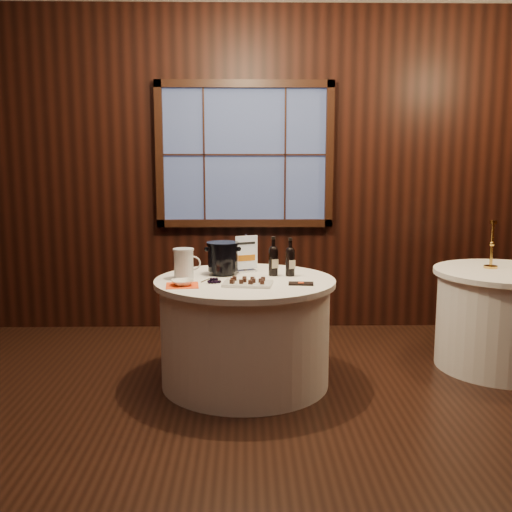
{
  "coord_description": "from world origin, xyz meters",
  "views": [
    {
      "loc": [
        0.0,
        -3.15,
        1.61
      ],
      "look_at": [
        0.08,
        0.9,
        0.95
      ],
      "focal_mm": 42.0,
      "sensor_mm": 36.0,
      "label": 1
    }
  ],
  "objects_px": {
    "cracker_bowl": "(182,282)",
    "brass_candlestick": "(492,251)",
    "main_table": "(245,331)",
    "port_bottle_left": "(273,259)",
    "grape_bunch": "(214,281)",
    "sign_stand": "(246,259)",
    "glass_pitcher": "(184,263)",
    "port_bottle_right": "(290,259)",
    "side_table": "(503,319)",
    "chocolate_box": "(301,284)",
    "chocolate_plate": "(248,282)",
    "ice_bucket": "(223,257)"
  },
  "relations": [
    {
      "from": "cracker_bowl",
      "to": "brass_candlestick",
      "type": "relative_size",
      "value": 0.4
    },
    {
      "from": "main_table",
      "to": "port_bottle_left",
      "type": "distance_m",
      "value": 0.56
    },
    {
      "from": "grape_bunch",
      "to": "sign_stand",
      "type": "bearing_deg",
      "value": 61.75
    },
    {
      "from": "grape_bunch",
      "to": "glass_pitcher",
      "type": "distance_m",
      "value": 0.29
    },
    {
      "from": "port_bottle_right",
      "to": "glass_pitcher",
      "type": "relative_size",
      "value": 1.3
    },
    {
      "from": "cracker_bowl",
      "to": "port_bottle_left",
      "type": "bearing_deg",
      "value": 28.8
    },
    {
      "from": "glass_pitcher",
      "to": "cracker_bowl",
      "type": "xyz_separation_m",
      "value": [
        0.01,
        -0.25,
        -0.09
      ]
    },
    {
      "from": "side_table",
      "to": "grape_bunch",
      "type": "bearing_deg",
      "value": -168.73
    },
    {
      "from": "port_bottle_right",
      "to": "brass_candlestick",
      "type": "distance_m",
      "value": 1.61
    },
    {
      "from": "port_bottle_left",
      "to": "glass_pitcher",
      "type": "distance_m",
      "value": 0.65
    },
    {
      "from": "chocolate_box",
      "to": "grape_bunch",
      "type": "relative_size",
      "value": 1.14
    },
    {
      "from": "chocolate_box",
      "to": "chocolate_plate",
      "type": "bearing_deg",
      "value": -173.43
    },
    {
      "from": "main_table",
      "to": "port_bottle_right",
      "type": "relative_size",
      "value": 4.59
    },
    {
      "from": "grape_bunch",
      "to": "chocolate_box",
      "type": "bearing_deg",
      "value": -5.77
    },
    {
      "from": "chocolate_plate",
      "to": "grape_bunch",
      "type": "distance_m",
      "value": 0.24
    },
    {
      "from": "chocolate_plate",
      "to": "cracker_bowl",
      "type": "height_order",
      "value": "chocolate_plate"
    },
    {
      "from": "chocolate_plate",
      "to": "glass_pitcher",
      "type": "relative_size",
      "value": 1.64
    },
    {
      "from": "glass_pitcher",
      "to": "port_bottle_right",
      "type": "bearing_deg",
      "value": 13.29
    },
    {
      "from": "chocolate_box",
      "to": "brass_candlestick",
      "type": "relative_size",
      "value": 0.45
    },
    {
      "from": "chocolate_plate",
      "to": "chocolate_box",
      "type": "relative_size",
      "value": 2.11
    },
    {
      "from": "port_bottle_left",
      "to": "main_table",
      "type": "bearing_deg",
      "value": -170.03
    },
    {
      "from": "port_bottle_right",
      "to": "ice_bucket",
      "type": "xyz_separation_m",
      "value": [
        -0.49,
        0.06,
        0.01
      ]
    },
    {
      "from": "side_table",
      "to": "ice_bucket",
      "type": "xyz_separation_m",
      "value": [
        -2.16,
        -0.13,
        0.51
      ]
    },
    {
      "from": "sign_stand",
      "to": "port_bottle_left",
      "type": "distance_m",
      "value": 0.25
    },
    {
      "from": "chocolate_plate",
      "to": "grape_bunch",
      "type": "relative_size",
      "value": 2.42
    },
    {
      "from": "main_table",
      "to": "brass_candlestick",
      "type": "distance_m",
      "value": 2.02
    },
    {
      "from": "main_table",
      "to": "sign_stand",
      "type": "height_order",
      "value": "sign_stand"
    },
    {
      "from": "chocolate_plate",
      "to": "glass_pitcher",
      "type": "bearing_deg",
      "value": 152.57
    },
    {
      "from": "side_table",
      "to": "port_bottle_left",
      "type": "bearing_deg",
      "value": -174.37
    },
    {
      "from": "side_table",
      "to": "glass_pitcher",
      "type": "height_order",
      "value": "glass_pitcher"
    },
    {
      "from": "port_bottle_right",
      "to": "chocolate_plate",
      "type": "height_order",
      "value": "port_bottle_right"
    },
    {
      "from": "side_table",
      "to": "brass_candlestick",
      "type": "bearing_deg",
      "value": 131.02
    },
    {
      "from": "ice_bucket",
      "to": "brass_candlestick",
      "type": "xyz_separation_m",
      "value": [
        2.08,
        0.23,
        0.01
      ]
    },
    {
      "from": "port_bottle_left",
      "to": "chocolate_plate",
      "type": "height_order",
      "value": "port_bottle_left"
    },
    {
      "from": "glass_pitcher",
      "to": "brass_candlestick",
      "type": "relative_size",
      "value": 0.58
    },
    {
      "from": "main_table",
      "to": "sign_stand",
      "type": "relative_size",
      "value": 4.5
    },
    {
      "from": "ice_bucket",
      "to": "side_table",
      "type": "bearing_deg",
      "value": 3.43
    },
    {
      "from": "brass_candlestick",
      "to": "port_bottle_right",
      "type": "bearing_deg",
      "value": -169.65
    },
    {
      "from": "side_table",
      "to": "brass_candlestick",
      "type": "distance_m",
      "value": 0.53
    },
    {
      "from": "ice_bucket",
      "to": "chocolate_box",
      "type": "bearing_deg",
      "value": -34.49
    },
    {
      "from": "sign_stand",
      "to": "glass_pitcher",
      "type": "bearing_deg",
      "value": -174.0
    },
    {
      "from": "main_table",
      "to": "side_table",
      "type": "xyz_separation_m",
      "value": [
        2.0,
        0.3,
        0.0
      ]
    },
    {
      "from": "chocolate_box",
      "to": "grape_bunch",
      "type": "height_order",
      "value": "grape_bunch"
    },
    {
      "from": "brass_candlestick",
      "to": "sign_stand",
      "type": "bearing_deg",
      "value": -176.17
    },
    {
      "from": "grape_bunch",
      "to": "brass_candlestick",
      "type": "bearing_deg",
      "value": 14.19
    },
    {
      "from": "chocolate_box",
      "to": "brass_candlestick",
      "type": "xyz_separation_m",
      "value": [
        1.54,
        0.6,
        0.13
      ]
    },
    {
      "from": "ice_bucket",
      "to": "glass_pitcher",
      "type": "distance_m",
      "value": 0.31
    },
    {
      "from": "ice_bucket",
      "to": "cracker_bowl",
      "type": "distance_m",
      "value": 0.48
    },
    {
      "from": "port_bottle_left",
      "to": "chocolate_box",
      "type": "xyz_separation_m",
      "value": [
        0.17,
        -0.32,
        -0.12
      ]
    },
    {
      "from": "grape_bunch",
      "to": "main_table",
      "type": "bearing_deg",
      "value": 33.5
    }
  ]
}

